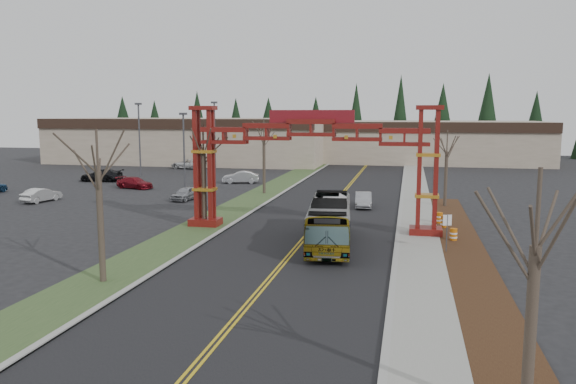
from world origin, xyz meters
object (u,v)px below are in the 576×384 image
(bare_tree_right_near, at_px, (536,247))
(barrel_north, at_px, (439,218))
(parked_car_near_b, at_px, (41,195))
(barrel_mid, at_px, (444,222))
(gateway_arch, at_px, (311,148))
(transit_bus, at_px, (330,222))
(retail_building_east, at_px, (429,141))
(bare_tree_median_mid, at_px, (203,154))
(parked_car_far_a, at_px, (241,177))
(parked_car_far_b, at_px, (188,164))
(light_pole_mid, at_px, (139,134))
(barrel_south, at_px, (453,235))
(bare_tree_median_near, at_px, (98,173))
(bare_tree_right_far, at_px, (447,152))
(parked_car_far_c, at_px, (101,175))
(parked_car_mid_a, at_px, (135,183))
(bare_tree_median_far, at_px, (264,139))
(parked_car_near_a, at_px, (186,193))
(street_sign, at_px, (447,226))
(light_pole_near, at_px, (184,148))
(light_pole_far, at_px, (215,131))
(retail_building_west, at_px, (195,140))
(silver_sedan, at_px, (363,200))

(bare_tree_right_near, distance_m, barrel_north, 28.59)
(parked_car_near_b, xyz_separation_m, barrel_mid, (36.82, -4.91, -0.16))
(gateway_arch, distance_m, barrel_north, 11.52)
(transit_bus, bearing_deg, retail_building_east, 76.81)
(bare_tree_median_mid, bearing_deg, barrel_mid, 9.51)
(parked_car_far_a, height_order, barrel_mid, parked_car_far_a)
(parked_car_far_b, height_order, barrel_north, parked_car_far_b)
(light_pole_mid, bearing_deg, barrel_south, -39.89)
(bare_tree_median_near, xyz_separation_m, light_pole_mid, (-20.81, 45.19, 0.12))
(bare_tree_right_far, bearing_deg, parked_car_far_c, 164.73)
(transit_bus, bearing_deg, parked_car_near_b, 152.06)
(parked_car_mid_a, bearing_deg, parked_car_far_a, -39.76)
(parked_car_near_b, distance_m, bare_tree_median_near, 29.83)
(gateway_arch, bearing_deg, barrel_south, -8.50)
(parked_car_far_b, xyz_separation_m, parked_car_far_c, (-4.47, -17.07, 0.01))
(bare_tree_median_far, height_order, barrel_mid, bare_tree_median_far)
(parked_car_near_a, height_order, parked_car_far_c, parked_car_far_c)
(parked_car_near_b, height_order, street_sign, street_sign)
(bare_tree_median_far, xyz_separation_m, street_sign, (17.09, -22.07, -4.05))
(parked_car_far_b, bearing_deg, light_pole_mid, -9.09)
(light_pole_near, distance_m, light_pole_mid, 21.04)
(parked_car_near_b, xyz_separation_m, barrel_north, (36.54, -3.35, -0.20))
(parked_car_far_b, height_order, bare_tree_right_near, bare_tree_right_near)
(bare_tree_median_mid, relative_size, light_pole_far, 0.75)
(gateway_arch, distance_m, parked_car_far_a, 29.23)
(parked_car_near_a, distance_m, parked_car_far_c, 20.13)
(bare_tree_median_near, bearing_deg, street_sign, 29.61)
(parked_car_mid_a, xyz_separation_m, parked_car_far_b, (-2.75, 22.36, 0.10))
(parked_car_near_b, xyz_separation_m, light_pole_near, (11.81, 6.71, 4.22))
(retail_building_west, relative_size, barrel_north, 49.58)
(parked_car_far_a, height_order, street_sign, street_sign)
(retail_building_west, relative_size, parked_car_far_b, 8.59)
(light_pole_mid, bearing_deg, bare_tree_right_far, -25.05)
(transit_bus, distance_m, parked_car_far_c, 42.63)
(light_pole_mid, distance_m, barrel_mid, 47.65)
(parked_car_near_a, height_order, bare_tree_median_mid, bare_tree_median_mid)
(parked_car_far_a, distance_m, barrel_north, 30.74)
(retail_building_west, bearing_deg, bare_tree_median_far, -58.99)
(parked_car_far_b, xyz_separation_m, bare_tree_right_near, (36.03, -64.63, 4.22))
(bare_tree_median_far, xyz_separation_m, light_pole_mid, (-20.81, 13.41, -0.11))
(silver_sedan, bearing_deg, retail_building_east, 76.77)
(silver_sedan, height_order, parked_car_far_b, parked_car_far_b)
(transit_bus, height_order, bare_tree_median_far, bare_tree_median_far)
(parked_car_far_b, bearing_deg, bare_tree_median_far, 44.12)
(gateway_arch, distance_m, parked_car_far_b, 48.64)
(retail_building_west, height_order, retail_building_east, retail_building_west)
(light_pole_mid, bearing_deg, light_pole_far, 52.87)
(gateway_arch, distance_m, retail_building_east, 62.80)
(transit_bus, distance_m, parked_car_far_b, 52.77)
(parked_car_mid_a, height_order, parked_car_far_a, parked_car_far_a)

